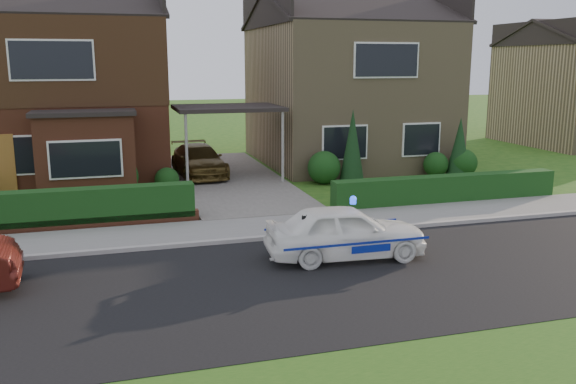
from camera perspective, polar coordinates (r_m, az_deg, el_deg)
name	(u,v)px	position (r m, az deg, el deg)	size (l,w,h in m)	color
ground	(331,279)	(12.61, 4.04, -8.16)	(120.00, 120.00, 0.00)	#225115
road	(331,279)	(12.61, 4.04, -8.16)	(60.00, 6.00, 0.02)	black
kerb	(289,236)	(15.35, 0.08, -4.17)	(60.00, 0.16, 0.12)	#9E9993
sidewalk	(278,226)	(16.32, -0.96, -3.20)	(60.00, 2.00, 0.10)	slate
driveway	(229,179)	(22.88, -5.56, 1.23)	(3.80, 12.00, 0.12)	#666059
house_left	(62,76)	(25.04, -20.37, 10.13)	(7.50, 9.53, 7.25)	brown
house_right	(346,78)	(26.99, 5.43, 10.60)	(7.50, 8.06, 7.25)	#947F5B
carport_link	(228,109)	(22.49, -5.67, 7.72)	(3.80, 3.00, 2.77)	black
dwarf_wall	(50,226)	(16.98, -21.36, -2.99)	(7.70, 0.25, 0.36)	brown
hedge_left	(51,231)	(17.17, -21.27, -3.44)	(7.50, 0.55, 0.90)	#113513
hedge_right	(446,204)	(19.70, 14.53, -1.06)	(7.50, 0.55, 0.80)	#113513
shrub_left_mid	(118,177)	(20.71, -15.62, 1.38)	(1.32, 1.32, 1.32)	#113513
shrub_left_near	(167,180)	(21.12, -11.26, 1.14)	(0.84, 0.84, 0.84)	#113513
shrub_right_near	(324,168)	(22.08, 3.39, 2.30)	(1.20, 1.20, 1.20)	#113513
shrub_right_mid	(436,164)	(24.12, 13.67, 2.53)	(0.96, 0.96, 0.96)	#113513
shrub_right_far	(463,163)	(24.37, 16.07, 2.63)	(1.08, 1.08, 1.08)	#113513
conifer_a	(352,148)	(22.15, 6.03, 4.12)	(0.90, 0.90, 2.60)	black
conifer_b	(459,149)	(24.18, 15.74, 3.93)	(0.90, 0.90, 2.20)	black
police_car	(345,232)	(13.76, 5.38, -3.76)	(3.31, 3.69, 1.39)	white
driveway_car	(199,160)	(23.32, -8.35, 2.95)	(1.61, 3.96, 1.15)	brown
potted_plant_b	(92,211)	(17.55, -17.88, -1.68)	(0.31, 0.39, 0.70)	gray
potted_plant_c	(120,186)	(20.46, -15.45, 0.58)	(0.47, 0.47, 0.84)	gray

